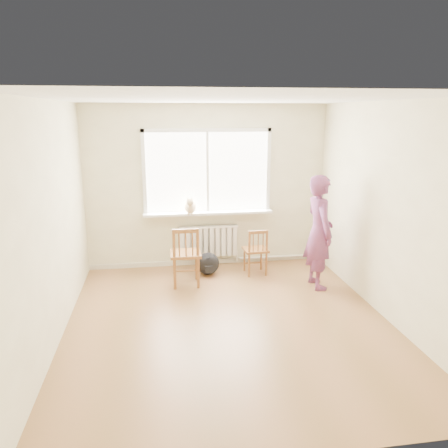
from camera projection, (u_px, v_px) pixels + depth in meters
name	position (u px, v px, depth m)	size (l,w,h in m)	color
floor	(229.00, 323.00, 5.46)	(4.50, 4.50, 0.00)	#92623C
ceiling	(230.00, 99.00, 4.79)	(4.50, 4.50, 0.00)	white
back_wall	(207.00, 187.00, 7.28)	(4.00, 0.01, 2.70)	#EDE7BD
window	(207.00, 168.00, 7.18)	(2.12, 0.05, 1.42)	white
windowsill	(208.00, 213.00, 7.28)	(2.15, 0.22, 0.04)	white
radiator	(208.00, 241.00, 7.42)	(1.00, 0.12, 0.55)	white
heating_pipe	(278.00, 257.00, 7.72)	(0.04, 0.04, 1.40)	silver
baseboard	(208.00, 261.00, 7.59)	(4.00, 0.03, 0.08)	beige
chair_left	(186.00, 256.00, 6.53)	(0.46, 0.44, 0.92)	brown
chair_right	(256.00, 252.00, 7.02)	(0.40, 0.38, 0.76)	brown
person	(319.00, 232.00, 6.42)	(0.62, 0.41, 1.69)	#B93D53
cat	(190.00, 206.00, 7.11)	(0.22, 0.44, 0.30)	beige
backpack	(208.00, 264.00, 7.06)	(0.37, 0.27, 0.37)	black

